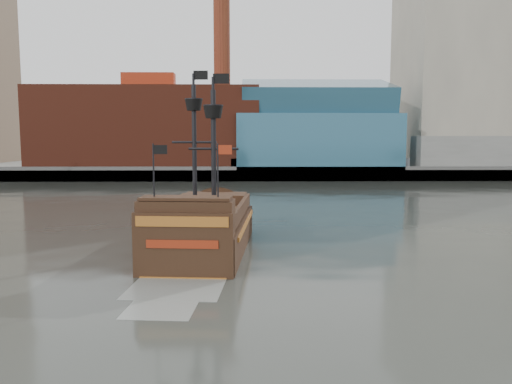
{
  "coord_description": "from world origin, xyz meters",
  "views": [
    {
      "loc": [
        -3.24,
        -25.76,
        7.81
      ],
      "look_at": [
        -2.58,
        8.76,
        4.0
      ],
      "focal_mm": 35.0,
      "sensor_mm": 36.0,
      "label": 1
    }
  ],
  "objects": [
    {
      "name": "ground",
      "position": [
        0.0,
        0.0,
        0.0
      ],
      "size": [
        400.0,
        400.0,
        0.0
      ],
      "primitive_type": "plane",
      "color": "#272A25",
      "rests_on": "ground"
    },
    {
      "name": "promenade_far",
      "position": [
        0.0,
        92.0,
        1.0
      ],
      "size": [
        220.0,
        60.0,
        2.0
      ],
      "primitive_type": "cube",
      "color": "slate",
      "rests_on": "ground"
    },
    {
      "name": "seawall",
      "position": [
        0.0,
        62.5,
        1.3
      ],
      "size": [
        220.0,
        1.0,
        2.6
      ],
      "primitive_type": "cube",
      "color": "#4C4C49",
      "rests_on": "ground"
    },
    {
      "name": "skyline",
      "position": [
        5.21,
        84.56,
        24.55
      ],
      "size": [
        149.0,
        45.0,
        62.0
      ],
      "color": "brown",
      "rests_on": "promenade_far"
    },
    {
      "name": "pirate_ship",
      "position": [
        -6.23,
        8.06,
        1.21
      ],
      "size": [
        6.83,
        18.26,
        13.39
      ],
      "rotation": [
        0.0,
        0.0,
        -0.08
      ],
      "color": "black",
      "rests_on": "ground"
    }
  ]
}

